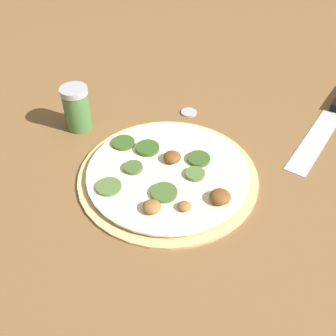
{
  "coord_description": "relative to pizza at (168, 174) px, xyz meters",
  "views": [
    {
      "loc": [
        -0.11,
        -0.5,
        0.48
      ],
      "look_at": [
        0.0,
        0.0,
        0.02
      ],
      "focal_mm": 42.0,
      "sensor_mm": 36.0,
      "label": 1
    }
  ],
  "objects": [
    {
      "name": "loose_cap",
      "position": [
        0.09,
        0.18,
        -0.0
      ],
      "size": [
        0.03,
        0.03,
        0.01
      ],
      "color": "#B2B2B7",
      "rests_on": "ground_plane"
    },
    {
      "name": "knife",
      "position": [
        0.39,
        0.12,
        -0.0
      ],
      "size": [
        0.27,
        0.26,
        0.02
      ],
      "rotation": [
        0.0,
        0.0,
        3.9
      ],
      "color": "silver",
      "rests_on": "ground_plane"
    },
    {
      "name": "spice_jar",
      "position": [
        -0.15,
        0.18,
        0.04
      ],
      "size": [
        0.05,
        0.05,
        0.09
      ],
      "color": "#4C7F42",
      "rests_on": "ground_plane"
    },
    {
      "name": "pizza",
      "position": [
        0.0,
        0.0,
        0.0
      ],
      "size": [
        0.32,
        0.32,
        0.03
      ],
      "color": "#D6B77A",
      "rests_on": "ground_plane"
    },
    {
      "name": "ground_plane",
      "position": [
        0.0,
        0.0,
        -0.01
      ],
      "size": [
        3.0,
        3.0,
        0.0
      ],
      "primitive_type": "plane",
      "color": "brown"
    }
  ]
}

